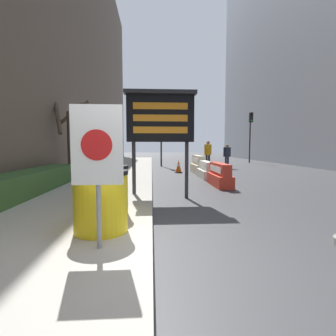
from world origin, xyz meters
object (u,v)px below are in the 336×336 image
(traffic_light_near_curb, at_px, (161,122))
(pedestrian_worker, at_px, (208,152))
(jersey_barrier_red_striped, at_px, (220,176))
(traffic_cone_mid, at_px, (179,166))
(barrel_drum_foreground, at_px, (101,201))
(pedestrian_passerby, at_px, (227,154))
(jersey_barrier_cream, at_px, (198,165))
(barrel_drum_middle, at_px, (107,190))
(jersey_barrier_white, at_px, (206,171))
(message_board, at_px, (160,118))
(traffic_cone_near, at_px, (217,174))
(traffic_cone_far, at_px, (208,166))
(warning_sign, at_px, (97,153))
(traffic_light_far_side, at_px, (251,127))

(traffic_light_near_curb, xyz_separation_m, pedestrian_worker, (3.03, -1.67, -2.14))
(jersey_barrier_red_striped, relative_size, traffic_cone_mid, 2.75)
(barrel_drum_foreground, bearing_deg, pedestrian_passerby, 66.11)
(pedestrian_worker, distance_m, pedestrian_passerby, 1.24)
(jersey_barrier_cream, relative_size, traffic_cone_mid, 3.06)
(barrel_drum_middle, height_order, jersey_barrier_white, barrel_drum_middle)
(traffic_light_near_curb, relative_size, pedestrian_passerby, 2.79)
(jersey_barrier_white, xyz_separation_m, traffic_light_near_curb, (-1.78, 7.14, 2.87))
(message_board, bearing_deg, pedestrian_passerby, 64.16)
(pedestrian_passerby, bearing_deg, jersey_barrier_cream, 20.80)
(barrel_drum_foreground, relative_size, pedestrian_worker, 0.52)
(barrel_drum_middle, height_order, traffic_cone_near, barrel_drum_middle)
(barrel_drum_middle, xyz_separation_m, message_board, (1.10, 2.17, 1.58))
(message_board, bearing_deg, traffic_cone_mid, 80.12)
(traffic_cone_far, bearing_deg, traffic_light_near_curb, 116.00)
(jersey_barrier_red_striped, bearing_deg, traffic_cone_near, 82.51)
(traffic_light_near_curb, bearing_deg, traffic_cone_near, -77.98)
(warning_sign, bearing_deg, jersey_barrier_white, 69.44)
(jersey_barrier_white, height_order, traffic_cone_far, traffic_cone_far)
(barrel_drum_middle, distance_m, traffic_cone_near, 6.11)
(barrel_drum_middle, relative_size, pedestrian_worker, 0.52)
(jersey_barrier_cream, bearing_deg, barrel_drum_foreground, -108.12)
(barrel_drum_foreground, relative_size, traffic_cone_far, 1.21)
(traffic_light_far_side, bearing_deg, pedestrian_worker, -132.36)
(barrel_drum_foreground, xyz_separation_m, message_board, (1.02, 3.19, 1.58))
(message_board, relative_size, jersey_barrier_red_striped, 1.51)
(pedestrian_worker, bearing_deg, barrel_drum_middle, 18.67)
(barrel_drum_middle, bearing_deg, traffic_light_near_curb, 83.58)
(warning_sign, relative_size, jersey_barrier_cream, 0.84)
(traffic_cone_near, relative_size, pedestrian_worker, 0.39)
(jersey_barrier_red_striped, height_order, traffic_cone_near, jersey_barrier_red_striped)
(barrel_drum_foreground, xyz_separation_m, jersey_barrier_red_striped, (3.26, 5.41, -0.25))
(warning_sign, relative_size, message_board, 0.62)
(barrel_drum_middle, relative_size, traffic_light_near_curb, 0.21)
(jersey_barrier_cream, bearing_deg, jersey_barrier_red_striped, -90.00)
(barrel_drum_foreground, relative_size, message_board, 0.32)
(traffic_cone_mid, bearing_deg, jersey_barrier_white, -68.34)
(message_board, xyz_separation_m, traffic_light_near_curb, (0.46, 11.68, 1.01))
(traffic_cone_mid, bearing_deg, pedestrian_passerby, 36.83)
(traffic_light_near_curb, distance_m, pedestrian_passerby, 5.20)
(pedestrian_passerby, bearing_deg, traffic_light_near_curb, -54.81)
(traffic_light_far_side, relative_size, pedestrian_worker, 2.41)
(traffic_light_near_curb, height_order, traffic_light_far_side, traffic_light_near_curb)
(warning_sign, distance_m, jersey_barrier_red_striped, 6.92)
(message_board, relative_size, traffic_cone_mid, 4.15)
(traffic_cone_far, height_order, pedestrian_passerby, pedestrian_passerby)
(message_board, height_order, jersey_barrier_red_striped, message_board)
(message_board, distance_m, traffic_light_far_side, 17.57)
(traffic_cone_near, xyz_separation_m, pedestrian_passerby, (2.35, 6.76, 0.59))
(barrel_drum_foreground, xyz_separation_m, traffic_cone_near, (3.35, 6.08, -0.26))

